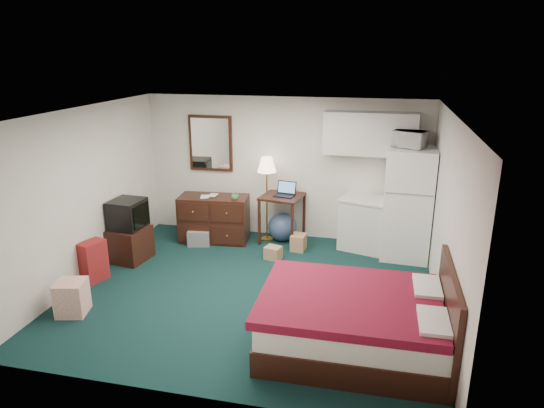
% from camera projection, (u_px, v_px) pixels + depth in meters
% --- Properties ---
extents(floor, '(5.00, 4.50, 0.01)m').
position_uv_depth(floor, '(252.00, 291.00, 6.86)').
color(floor, black).
rests_on(floor, ground).
extents(ceiling, '(5.00, 4.50, 0.01)m').
position_uv_depth(ceiling, '(250.00, 113.00, 6.10)').
color(ceiling, silver).
rests_on(ceiling, walls).
extents(walls, '(5.01, 4.51, 2.50)m').
position_uv_depth(walls, '(251.00, 207.00, 6.48)').
color(walls, silver).
rests_on(walls, floor).
extents(mirror, '(0.80, 0.06, 1.00)m').
position_uv_depth(mirror, '(211.00, 143.00, 8.71)').
color(mirror, white).
rests_on(mirror, walls).
extents(upper_cabinets, '(1.50, 0.35, 0.70)m').
position_uv_depth(upper_cabinets, '(370.00, 134.00, 7.89)').
color(upper_cabinets, silver).
rests_on(upper_cabinets, walls).
extents(headboard, '(0.06, 1.56, 1.00)m').
position_uv_depth(headboard, '(448.00, 315.00, 5.18)').
color(headboard, black).
rests_on(headboard, walls).
extents(dresser, '(1.24, 0.65, 0.82)m').
position_uv_depth(dresser, '(214.00, 218.00, 8.56)').
color(dresser, black).
rests_on(dresser, floor).
extents(floor_lamp, '(0.41, 0.41, 1.50)m').
position_uv_depth(floor_lamp, '(267.00, 199.00, 8.50)').
color(floor_lamp, '#BF8A35').
rests_on(floor_lamp, floor).
extents(desk, '(0.77, 0.77, 0.85)m').
position_uv_depth(desk, '(282.00, 218.00, 8.52)').
color(desk, black).
rests_on(desk, floor).
extents(exercise_ball, '(0.63, 0.63, 0.51)m').
position_uv_depth(exercise_ball, '(282.00, 227.00, 8.59)').
color(exercise_ball, navy).
rests_on(exercise_ball, floor).
extents(kitchen_counter, '(0.93, 0.80, 0.87)m').
position_uv_depth(kitchen_counter, '(366.00, 225.00, 8.19)').
color(kitchen_counter, silver).
rests_on(kitchen_counter, floor).
extents(fridge, '(0.79, 0.79, 1.81)m').
position_uv_depth(fridge, '(408.00, 204.00, 7.75)').
color(fridge, white).
rests_on(fridge, floor).
extents(bed, '(2.02, 1.58, 0.64)m').
position_uv_depth(bed, '(353.00, 323.00, 5.46)').
color(bed, '#5E0A21').
rests_on(bed, floor).
extents(tv_stand, '(0.62, 0.66, 0.54)m').
position_uv_depth(tv_stand, '(130.00, 244.00, 7.81)').
color(tv_stand, black).
rests_on(tv_stand, floor).
extents(suitcase, '(0.34, 0.43, 0.61)m').
position_uv_depth(suitcase, '(93.00, 261.00, 7.08)').
color(suitcase, '#691107').
rests_on(suitcase, floor).
extents(retail_box, '(0.43, 0.43, 0.45)m').
position_uv_depth(retail_box, '(72.00, 298.00, 6.21)').
color(retail_box, white).
rests_on(retail_box, floor).
extents(file_bin, '(0.43, 0.36, 0.27)m').
position_uv_depth(file_bin, '(199.00, 237.00, 8.45)').
color(file_bin, slate).
rests_on(file_bin, floor).
extents(cardboard_box_a, '(0.30, 0.27, 0.21)m').
position_uv_depth(cardboard_box_a, '(273.00, 253.00, 7.87)').
color(cardboard_box_a, '#A6784A').
rests_on(cardboard_box_a, floor).
extents(cardboard_box_b, '(0.26, 0.30, 0.27)m').
position_uv_depth(cardboard_box_b, '(298.00, 242.00, 8.22)').
color(cardboard_box_b, '#A6784A').
rests_on(cardboard_box_b, floor).
extents(laptop, '(0.38, 0.33, 0.23)m').
position_uv_depth(laptop, '(284.00, 190.00, 8.32)').
color(laptop, black).
rests_on(laptop, desk).
extents(crt_tv, '(0.53, 0.57, 0.46)m').
position_uv_depth(crt_tv, '(127.00, 214.00, 7.69)').
color(crt_tv, black).
rests_on(crt_tv, tv_stand).
extents(microwave, '(0.54, 0.43, 0.32)m').
position_uv_depth(microwave, '(410.00, 137.00, 7.47)').
color(microwave, white).
rests_on(microwave, fridge).
extents(book_a, '(0.15, 0.05, 0.20)m').
position_uv_depth(book_a, '(200.00, 192.00, 8.36)').
color(book_a, '#A6784A').
rests_on(book_a, dresser).
extents(book_b, '(0.15, 0.02, 0.20)m').
position_uv_depth(book_b, '(209.00, 190.00, 8.46)').
color(book_b, '#A6784A').
rests_on(book_b, dresser).
extents(mug, '(0.13, 0.10, 0.12)m').
position_uv_depth(mug, '(235.00, 196.00, 8.24)').
color(mug, '#539045').
rests_on(mug, dresser).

